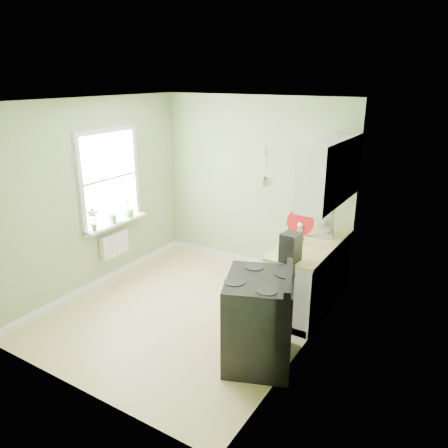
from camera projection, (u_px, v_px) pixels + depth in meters
The scene contains 21 objects.
floor at pixel (188, 312), 5.80m from camera, with size 3.20×3.60×0.02m, color tan.
ceiling at pixel (182, 100), 4.92m from camera, with size 3.20×3.60×0.02m, color white.
wall_back at pixel (254, 184), 6.82m from camera, with size 3.20×0.02×2.70m, color #9EB37A.
wall_left at pixel (93, 196), 6.16m from camera, with size 0.02×3.60×2.70m, color #9EB37A.
wall_right at pixel (309, 239), 4.56m from camera, with size 0.02×3.60×2.70m, color #9EB37A.
base_cabinets at pixel (310, 276), 5.82m from camera, with size 0.60×1.60×0.87m, color white.
countertop at pixel (312, 244), 5.68m from camera, with size 0.64×1.60×0.04m, color beige.
upper_cabinets at pixel (330, 171), 5.38m from camera, with size 0.35×1.40×0.80m, color white.
window at pixel (109, 178), 6.32m from camera, with size 0.06×1.14×1.44m.
window_sill at pixel (116, 223), 6.50m from camera, with size 0.18×1.14×0.04m, color white.
radiator at pixel (114, 244), 6.58m from camera, with size 0.12×0.50×0.35m, color white.
wall_utensils at pixel (265, 173), 6.63m from camera, with size 0.02×0.14×0.58m.
stove at pixel (259, 320), 4.64m from camera, with size 0.98×1.01×1.12m.
stand_mixer at pixel (327, 224), 5.86m from camera, with size 0.25×0.35×0.39m.
kettle at pixel (300, 228), 5.90m from camera, with size 0.19×0.11×0.19m.
coffee_maker at pixel (290, 248), 5.06m from camera, with size 0.22×0.23×0.34m.
red_tray at pixel (300, 222), 5.86m from camera, with size 0.37×0.37×0.02m, color #AB1314.
jar at pixel (302, 241), 5.61m from camera, with size 0.07×0.07×0.08m.
plant_a at pixel (93, 219), 6.08m from camera, with size 0.17×0.12×0.33m, color #3D822C.
plant_b at pixel (113, 213), 6.40m from camera, with size 0.17×0.14×0.30m, color #3D822C.
plant_c at pixel (129, 208), 6.67m from camera, with size 0.16×0.16×0.28m, color #3D822C.
Camera 1 is at (3.08, -4.10, 2.98)m, focal length 35.00 mm.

